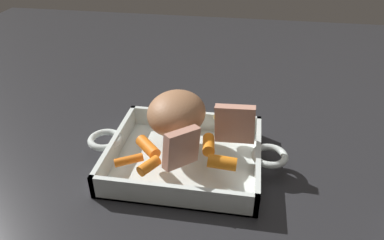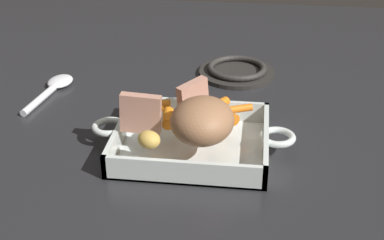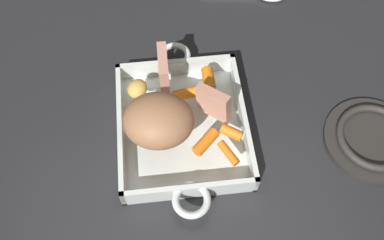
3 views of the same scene
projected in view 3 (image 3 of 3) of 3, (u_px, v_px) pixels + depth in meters
The scene contains 12 objects.
ground_plane at pixel (183, 130), 0.84m from camera, with size 2.01×2.01×0.00m, color #232326.
roasting_dish at pixel (182, 126), 0.83m from camera, with size 0.39×0.25×0.05m.
pork_roast at pixel (158, 120), 0.75m from camera, with size 0.13×0.11×0.08m, color #976746.
roast_slice_thick at pixel (213, 103), 0.78m from camera, with size 0.02×0.07×0.07m, color tan.
roast_slice_outer at pixel (163, 69), 0.82m from camera, with size 0.02×0.08×0.08m, color tan.
baby_carrot_southeast at pixel (206, 142), 0.76m from camera, with size 0.02×0.02×0.05m, color orange.
baby_carrot_short at pixel (232, 132), 0.78m from camera, with size 0.02×0.02×0.04m, color orange.
baby_carrot_northwest at pixel (228, 153), 0.76m from camera, with size 0.02×0.02×0.05m, color orange.
baby_carrot_northeast at pixel (209, 79), 0.84m from camera, with size 0.02×0.02×0.05m, color orange.
baby_carrot_long at pixel (185, 94), 0.82m from camera, with size 0.02×0.02×0.05m, color orange.
potato_golden_small at pixel (137, 89), 0.82m from camera, with size 0.04×0.04×0.03m, color gold.
stove_burner_rear at pixel (373, 138), 0.82m from camera, with size 0.19×0.19×0.03m.
Camera 3 is at (-0.41, 0.03, 0.74)m, focal length 39.25 mm.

